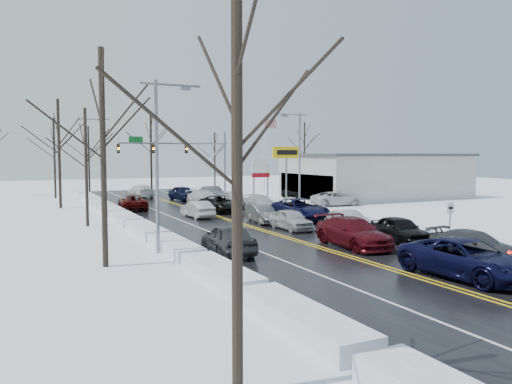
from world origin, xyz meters
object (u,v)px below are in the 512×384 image
dealership_building (376,176)px  oncoming_car_0 (198,217)px  tires_plus_sign (286,156)px  traffic_signal_mast (186,152)px  flagpole (265,149)px

dealership_building → oncoming_car_0: (-25.64, -8.68, -2.66)m
tires_plus_sign → dealership_building: 13.82m
dealership_building → oncoming_car_0: size_ratio=4.92×
traffic_signal_mast → tires_plus_sign: size_ratio=2.21×
traffic_signal_mast → flagpole: flagpole is taller
traffic_signal_mast → dealership_building: (20.53, -9.99, -2.82)m
traffic_signal_mast → tires_plus_sign: (7.05, -12.00, -0.49)m
flagpole → dealership_building: size_ratio=0.49×
flagpole → dealership_building: 15.24m
traffic_signal_mast → oncoming_car_0: (-5.11, -18.67, -5.48)m
flagpole → dealership_building: bearing=-53.7°
tires_plus_sign → oncoming_car_0: tires_plus_sign is taller
dealership_building → tires_plus_sign: bearing=-171.5°
dealership_building → flagpole: bearing=126.3°
tires_plus_sign → dealership_building: (13.48, 2.01, -2.34)m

